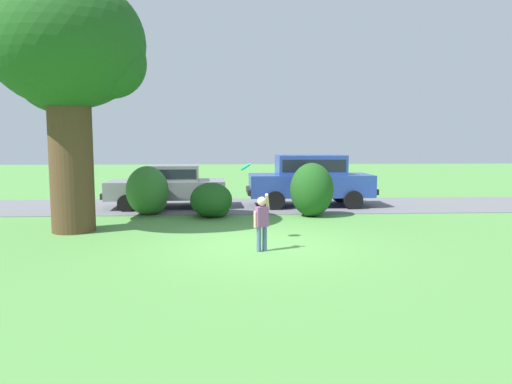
% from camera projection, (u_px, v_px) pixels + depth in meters
% --- Properties ---
extents(ground_plane, '(80.00, 80.00, 0.00)m').
position_uv_depth(ground_plane, '(259.00, 245.00, 10.90)').
color(ground_plane, '#518E42').
extents(driveway_strip, '(28.00, 4.40, 0.02)m').
position_uv_depth(driveway_strip, '(248.00, 206.00, 17.58)').
color(driveway_strip, slate).
rests_on(driveway_strip, ground).
extents(oak_tree_large, '(4.05, 4.23, 6.68)m').
position_uv_depth(oak_tree_large, '(68.00, 56.00, 12.29)').
color(oak_tree_large, '#513823').
rests_on(oak_tree_large, ground).
extents(shrub_near_tree, '(1.38, 1.56, 1.61)m').
position_uv_depth(shrub_near_tree, '(148.00, 192.00, 15.41)').
color(shrub_near_tree, '#33702B').
rests_on(shrub_near_tree, ground).
extents(shrub_centre_left, '(1.35, 1.51, 1.11)m').
position_uv_depth(shrub_centre_left, '(212.00, 201.00, 14.97)').
color(shrub_centre_left, '#1E511C').
rests_on(shrub_centre_left, ground).
extents(shrub_centre, '(1.40, 1.23, 1.73)m').
position_uv_depth(shrub_centre, '(312.00, 190.00, 15.05)').
color(shrub_centre, '#1E511C').
rests_on(shrub_centre, ground).
extents(parked_sedan, '(4.48, 2.25, 1.56)m').
position_uv_depth(parked_sedan, '(169.00, 185.00, 17.06)').
color(parked_sedan, gray).
rests_on(parked_sedan, ground).
extents(parked_suv, '(4.71, 2.13, 1.92)m').
position_uv_depth(parked_suv, '(310.00, 178.00, 17.40)').
color(parked_suv, '#28429E').
rests_on(parked_suv, ground).
extents(child_thrower, '(0.38, 0.37, 1.29)m').
position_uv_depth(child_thrower, '(262.00, 219.00, 10.23)').
color(child_thrower, '#4C608C').
rests_on(child_thrower, ground).
extents(frisbee, '(0.28, 0.28, 0.23)m').
position_uv_depth(frisbee, '(246.00, 167.00, 11.20)').
color(frisbee, '#1EB7B2').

